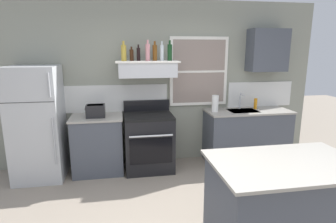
% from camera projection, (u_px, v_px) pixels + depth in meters
% --- Properties ---
extents(back_wall, '(5.40, 0.11, 2.70)m').
position_uv_depth(back_wall, '(162.00, 84.00, 4.69)').
color(back_wall, gray).
rests_on(back_wall, ground_plane).
extents(refrigerator, '(0.70, 0.72, 1.69)m').
position_uv_depth(refrigerator, '(37.00, 124.00, 4.11)').
color(refrigerator, '#B7BABC').
rests_on(refrigerator, ground_plane).
extents(counter_left_of_stove, '(0.79, 0.63, 0.91)m').
position_uv_depth(counter_left_of_stove, '(98.00, 144.00, 4.39)').
color(counter_left_of_stove, '#474C56').
rests_on(counter_left_of_stove, ground_plane).
extents(toaster, '(0.30, 0.20, 0.19)m').
position_uv_depth(toaster, '(96.00, 111.00, 4.21)').
color(toaster, black).
rests_on(toaster, counter_left_of_stove).
extents(stove_range, '(0.76, 0.69, 1.09)m').
position_uv_depth(stove_range, '(149.00, 141.00, 4.49)').
color(stove_range, black).
rests_on(stove_range, ground_plane).
extents(range_hood_shelf, '(0.96, 0.52, 0.24)m').
position_uv_depth(range_hood_shelf, '(147.00, 69.00, 4.33)').
color(range_hood_shelf, silver).
extents(bottle_champagne_gold_foil, '(0.08, 0.08, 0.30)m').
position_uv_depth(bottle_champagne_gold_foil, '(124.00, 53.00, 4.19)').
color(bottle_champagne_gold_foil, '#B29333').
rests_on(bottle_champagne_gold_foil, range_hood_shelf).
extents(bottle_brown_stout, '(0.06, 0.06, 0.21)m').
position_uv_depth(bottle_brown_stout, '(132.00, 55.00, 4.27)').
color(bottle_brown_stout, '#381E0F').
rests_on(bottle_brown_stout, range_hood_shelf).
extents(bottle_balsamic_dark, '(0.06, 0.06, 0.24)m').
position_uv_depth(bottle_balsamic_dark, '(138.00, 54.00, 4.26)').
color(bottle_balsamic_dark, black).
rests_on(bottle_balsamic_dark, range_hood_shelf).
extents(bottle_rose_pink, '(0.07, 0.07, 0.31)m').
position_uv_depth(bottle_rose_pink, '(148.00, 52.00, 4.23)').
color(bottle_rose_pink, '#C67F84').
rests_on(bottle_rose_pink, range_hood_shelf).
extents(bottle_amber_wine, '(0.07, 0.07, 0.30)m').
position_uv_depth(bottle_amber_wine, '(155.00, 53.00, 4.30)').
color(bottle_amber_wine, brown).
rests_on(bottle_amber_wine, range_hood_shelf).
extents(bottle_clear_tall, '(0.06, 0.06, 0.30)m').
position_uv_depth(bottle_clear_tall, '(162.00, 52.00, 4.32)').
color(bottle_clear_tall, silver).
rests_on(bottle_clear_tall, range_hood_shelf).
extents(bottle_dark_green_wine, '(0.07, 0.07, 0.31)m').
position_uv_depth(bottle_dark_green_wine, '(170.00, 52.00, 4.30)').
color(bottle_dark_green_wine, '#143819').
rests_on(bottle_dark_green_wine, range_hood_shelf).
extents(counter_right_with_sink, '(1.43, 0.63, 0.91)m').
position_uv_depth(counter_right_with_sink, '(246.00, 136.00, 4.81)').
color(counter_right_with_sink, '#474C56').
rests_on(counter_right_with_sink, ground_plane).
extents(sink_faucet, '(0.03, 0.17, 0.28)m').
position_uv_depth(sink_faucet, '(241.00, 99.00, 4.75)').
color(sink_faucet, silver).
rests_on(sink_faucet, counter_right_with_sink).
extents(paper_towel_roll, '(0.11, 0.11, 0.27)m').
position_uv_depth(paper_towel_roll, '(215.00, 103.00, 4.58)').
color(paper_towel_roll, white).
rests_on(paper_towel_roll, counter_right_with_sink).
extents(dish_soap_bottle, '(0.06, 0.06, 0.18)m').
position_uv_depth(dish_soap_bottle, '(255.00, 103.00, 4.82)').
color(dish_soap_bottle, orange).
rests_on(dish_soap_bottle, counter_right_with_sink).
extents(kitchen_island, '(1.40, 0.90, 0.91)m').
position_uv_depth(kitchen_island, '(283.00, 206.00, 2.65)').
color(kitchen_island, '#474C56').
rests_on(kitchen_island, ground_plane).
extents(upper_cabinet_right, '(0.64, 0.32, 0.70)m').
position_uv_depth(upper_cabinet_right, '(267.00, 50.00, 4.69)').
color(upper_cabinet_right, '#474C56').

